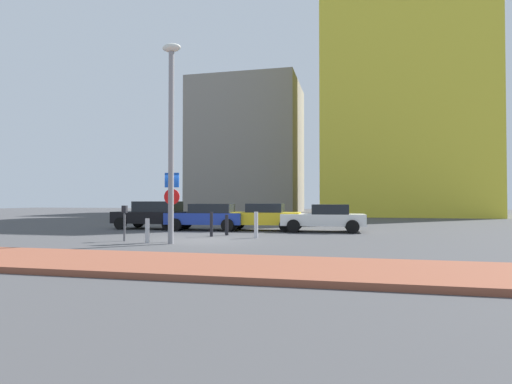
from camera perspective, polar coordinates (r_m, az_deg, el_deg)
name	(u,v)px	position (r m, az deg, el deg)	size (l,w,h in m)	color
ground_plane	(203,240)	(16.30, -7.34, -6.65)	(120.00, 120.00, 0.00)	#424244
sidewalk_brick	(111,262)	(10.57, -19.55, -9.20)	(40.00, 3.10, 0.14)	brown
parked_car_black	(154,214)	(22.93, -14.05, -3.06)	(4.19, 2.14, 1.50)	black
parked_car_blue	(207,216)	(21.51, -6.80, -3.35)	(4.11, 2.17, 1.38)	#1E389E
parked_car_yellow	(262,216)	(21.14, 0.85, -3.42)	(4.08, 2.02, 1.39)	gold
parked_car_white	(325,217)	(20.59, 9.55, -3.53)	(4.16, 2.22, 1.36)	white
parking_sign_post	(172,198)	(15.63, -11.67, -0.84)	(0.60, 0.10, 2.62)	gray
parking_meter	(124,218)	(16.43, -17.89, -3.47)	(0.18, 0.14, 1.36)	#4C4C51
street_lamp	(171,126)	(15.19, -11.75, 9.02)	(0.70, 0.36, 7.23)	gray
traffic_bollard_near	(227,225)	(18.26, -4.11, -4.62)	(0.15, 0.15, 0.92)	black
traffic_bollard_mid	(147,231)	(15.49, -14.93, -5.24)	(0.16, 0.16, 0.90)	#B7B7BC
traffic_bollard_far	(211,224)	(17.70, -6.24, -4.50)	(0.14, 0.14, 1.06)	black
traffic_bollard_edge	(256,225)	(16.96, 0.01, -4.61)	(0.16, 0.16, 1.08)	#B7B7BC
building_colorful_midrise	(398,64)	(47.76, 19.24, 16.47)	(15.60, 14.37, 31.95)	gold
building_under_construction	(248,149)	(52.72, -1.07, 6.08)	(13.05, 11.81, 16.42)	gray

